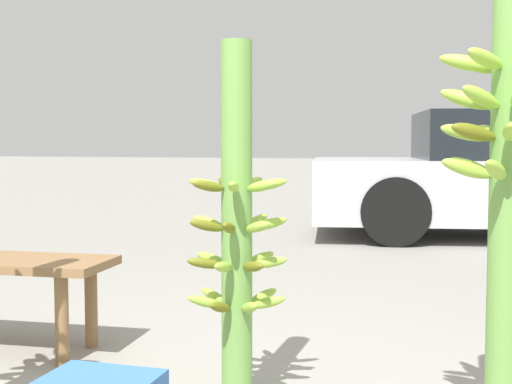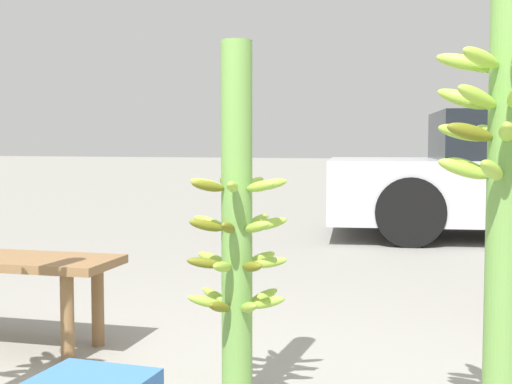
% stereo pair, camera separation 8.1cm
% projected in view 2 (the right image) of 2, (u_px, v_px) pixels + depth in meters
% --- Properties ---
extents(banana_stalk_center, '(0.37, 0.37, 1.34)m').
position_uv_depth(banana_stalk_center, '(237.00, 232.00, 2.57)').
color(banana_stalk_center, '#6B9E47').
rests_on(banana_stalk_center, ground_plane).
extents(banana_stalk_right, '(0.41, 0.41, 1.58)m').
position_uv_depth(banana_stalk_right, '(506.00, 179.00, 2.07)').
color(banana_stalk_right, '#6B9E47').
rests_on(banana_stalk_right, ground_plane).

